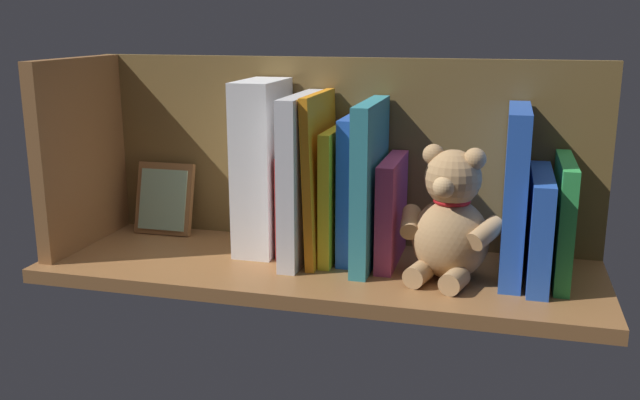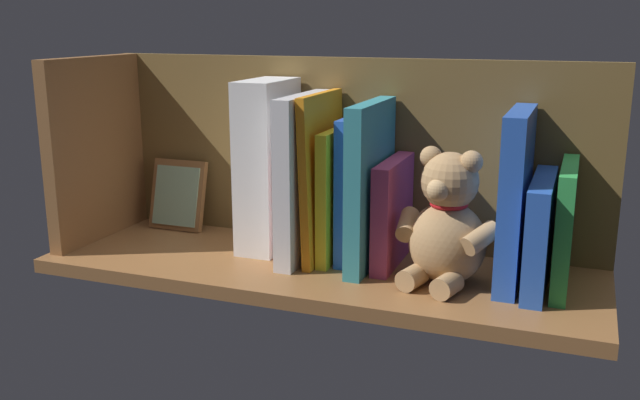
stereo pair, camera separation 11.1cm
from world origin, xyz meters
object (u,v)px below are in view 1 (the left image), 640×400
object	(u,v)px
picture_frame_leaning	(164,199)
teddy_bear	(450,221)
book_0	(562,220)
dictionary_thick_white	(262,167)

from	to	relation	value
picture_frame_leaning	teddy_bear	bearing A→B (deg)	168.10
book_0	picture_frame_leaning	world-z (taller)	book_0
dictionary_thick_white	picture_frame_leaning	bearing A→B (deg)	-12.03
dictionary_thick_white	picture_frame_leaning	distance (cm)	22.43
dictionary_thick_white	teddy_bear	bearing A→B (deg)	168.19
book_0	picture_frame_leaning	xyz separation A→B (cm)	(68.17, -6.39, -2.74)
teddy_bear	picture_frame_leaning	bearing A→B (deg)	3.67
book_0	teddy_bear	world-z (taller)	teddy_bear
book_0	teddy_bear	distance (cm)	16.73
dictionary_thick_white	picture_frame_leaning	xyz separation A→B (cm)	(20.52, -4.37, -7.92)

